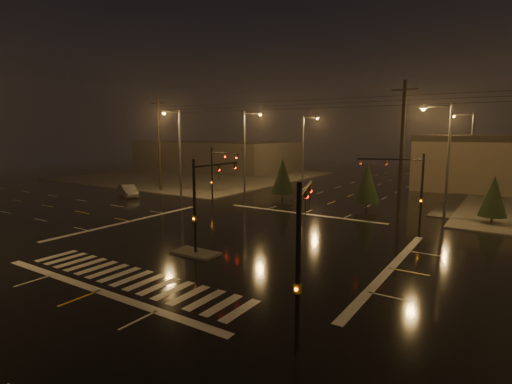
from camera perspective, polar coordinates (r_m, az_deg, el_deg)
ground at (r=28.70m, az=-3.26°, el=-6.84°), size 140.00×140.00×0.00m
sidewalk_nw at (r=70.32m, az=-8.48°, el=2.34°), size 36.00×36.00×0.12m
median_island at (r=25.70m, az=-8.62°, el=-8.61°), size 3.00×1.60×0.15m
crosswalk at (r=22.46m, az=-17.30°, el=-11.68°), size 15.00×2.60×0.01m
stop_bar_near at (r=21.34m, az=-21.53°, el=-12.99°), size 16.00×0.50×0.01m
stop_bar_far at (r=37.87m, az=6.66°, el=-3.08°), size 16.00×0.50×0.01m
commercial_block at (r=82.45m, az=-5.59°, el=5.22°), size 30.00×18.00×5.60m
signal_mast_median at (r=25.56m, az=-7.42°, el=-0.21°), size 0.25×4.59×6.00m
signal_mast_ne at (r=33.34m, az=20.86°, el=1.42°), size 4.84×1.86×6.00m
signal_mast_nw at (r=41.67m, az=-5.58°, el=3.28°), size 4.84×1.86×6.00m
signal_mast_se at (r=14.50m, az=6.46°, el=-7.19°), size 1.55×3.87×6.00m
streetlight_1 at (r=48.85m, az=-1.37°, el=6.46°), size 2.77×0.32×10.00m
streetlight_2 at (r=62.69m, az=7.00°, el=6.88°), size 2.77×0.32×10.00m
streetlight_3 at (r=38.65m, az=25.35°, el=5.06°), size 2.77×0.32×10.00m
streetlight_4 at (r=58.51m, az=28.09°, el=5.81°), size 2.77×0.32×10.00m
streetlight_5 at (r=46.62m, az=-11.09°, el=6.20°), size 0.32×2.77×10.00m
utility_pole_0 at (r=52.86m, az=-13.67°, el=6.74°), size 2.20×0.32×12.00m
utility_pole_1 at (r=37.25m, az=20.08°, el=5.77°), size 2.20×0.32×12.00m
conifer_0 at (r=38.18m, az=30.83°, el=-0.52°), size 2.17×2.17×4.09m
conifer_3 at (r=45.33m, az=3.82°, el=2.33°), size 2.55×2.55×4.69m
conifer_4 at (r=40.82m, az=15.59°, el=1.26°), size 2.49×2.49×4.59m
car_crossing at (r=49.66m, az=-17.83°, el=0.16°), size 4.45×3.05×1.39m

